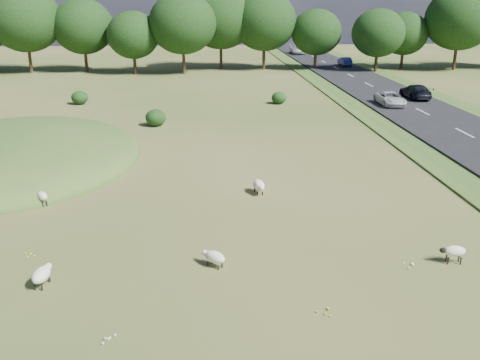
% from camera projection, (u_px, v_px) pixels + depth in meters
% --- Properties ---
extents(ground, '(160.00, 160.00, 0.00)m').
position_uv_depth(ground, '(200.00, 128.00, 42.93)').
color(ground, '#34551A').
rests_on(ground, ground).
extents(mound, '(16.00, 20.00, 4.00)m').
position_uv_depth(mound, '(15.00, 160.00, 34.53)').
color(mound, '#33561E').
rests_on(mound, ground).
extents(road, '(8.00, 150.00, 0.25)m').
position_uv_depth(road, '(399.00, 101.00, 53.74)').
color(road, black).
rests_on(road, ground).
extents(treeline, '(96.28, 14.66, 11.70)m').
position_uv_depth(treeline, '(190.00, 24.00, 74.18)').
color(treeline, black).
rests_on(treeline, ground).
extents(shrubs, '(21.13, 11.70, 1.37)m').
position_uv_depth(shrubs, '(161.00, 105.00, 49.05)').
color(shrubs, black).
rests_on(shrubs, ground).
extents(sheep_0, '(0.83, 1.00, 0.72)m').
position_uv_depth(sheep_0, '(42.00, 196.00, 26.83)').
color(sheep_0, beige).
rests_on(sheep_0, ground).
extents(sheep_1, '(0.72, 1.34, 0.75)m').
position_uv_depth(sheep_1, '(259.00, 185.00, 28.45)').
color(sheep_1, beige).
rests_on(sheep_1, ground).
extents(sheep_3, '(1.07, 1.01, 0.65)m').
position_uv_depth(sheep_3, '(214.00, 257.00, 20.72)').
color(sheep_3, beige).
rests_on(sheep_3, ground).
extents(sheep_4, '(0.73, 1.29, 0.72)m').
position_uv_depth(sheep_4, '(42.00, 274.00, 19.32)').
color(sheep_4, beige).
rests_on(sheep_4, ground).
extents(sheep_5, '(1.05, 0.52, 0.74)m').
position_uv_depth(sheep_5, '(454.00, 251.00, 20.94)').
color(sheep_5, beige).
rests_on(sheep_5, ground).
extents(car_0, '(2.05, 4.44, 1.23)m').
position_uv_depth(car_0, '(390.00, 99.00, 50.80)').
color(car_0, silver).
rests_on(car_0, road).
extents(car_1, '(1.36, 3.90, 1.29)m').
position_uv_depth(car_1, '(345.00, 61.00, 80.31)').
color(car_1, navy).
rests_on(car_1, road).
extents(car_2, '(1.76, 4.32, 1.25)m').
position_uv_depth(car_2, '(308.00, 46.00, 107.45)').
color(car_2, black).
rests_on(car_2, road).
extents(car_3, '(1.97, 4.84, 1.40)m').
position_uv_depth(car_3, '(416.00, 91.00, 54.24)').
color(car_3, black).
rests_on(car_3, road).
extents(car_4, '(2.39, 5.19, 1.44)m').
position_uv_depth(car_4, '(298.00, 50.00, 97.71)').
color(car_4, white).
rests_on(car_4, road).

